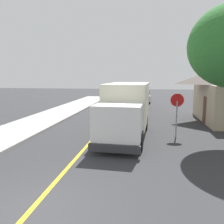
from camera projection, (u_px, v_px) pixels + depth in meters
name	position (u px, v px, depth m)	size (l,w,h in m)	color
ground_plane	(28.00, 213.00, 6.23)	(120.00, 120.00, 0.00)	#303033
centre_line_yellow	(101.00, 129.00, 15.99)	(0.16, 56.00, 0.01)	gold
box_truck	(126.00, 108.00, 13.94)	(2.74, 7.29, 3.20)	#F2EDCC
parked_car_near	(134.00, 109.00, 20.36)	(1.88, 4.43, 1.67)	#4C564C
parked_car_mid	(139.00, 101.00, 26.48)	(1.81, 4.40, 1.67)	maroon
parked_car_far	(143.00, 97.00, 32.29)	(1.97, 4.47, 1.67)	#B7B7BC
stop_sign	(177.00, 107.00, 13.64)	(0.80, 0.10, 2.65)	gray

